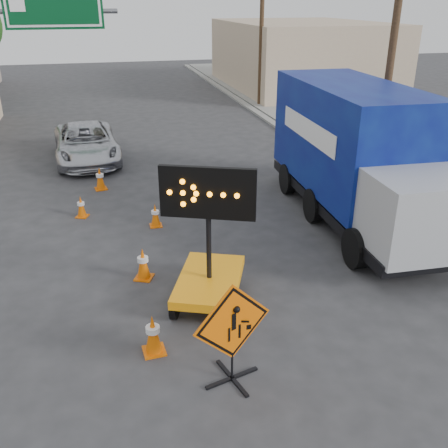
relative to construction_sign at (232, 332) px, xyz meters
name	(u,v)px	position (x,y,z in m)	size (l,w,h in m)	color
ground	(245,419)	(-0.04, -0.94, -1.02)	(100.00, 100.00, 0.00)	#2D2D30
curb_right	(303,143)	(7.16, 14.06, -0.96)	(0.40, 60.00, 0.12)	gray
sidewalk_right	(349,140)	(9.46, 14.06, -0.94)	(4.00, 60.00, 0.15)	gray
building_right_far	(300,55)	(12.96, 29.06, 1.28)	(10.00, 14.00, 4.60)	tan
highway_gantry	(22,25)	(-4.48, 17.01, 4.05)	(6.18, 0.38, 6.90)	slate
utility_pole_near	(393,45)	(7.96, 9.06, 3.67)	(1.80, 0.26, 9.00)	#4C3220
utility_pole_far	(262,25)	(7.96, 23.06, 3.67)	(1.80, 0.26, 9.00)	#4C3220
construction_sign	(232,332)	(0.00, 0.00, 0.00)	(1.42, 1.01, 1.94)	black
arrow_board	(209,273)	(0.17, 2.56, -0.33)	(2.04, 2.51, 3.10)	orange
pickup_truck	(86,143)	(-2.39, 14.00, -0.29)	(2.42, 5.25, 1.46)	silver
box_truck	(355,162)	(5.27, 5.91, 0.75)	(2.91, 8.31, 3.90)	black
cone_a	(153,334)	(-1.23, 1.08, -0.61)	(0.44, 0.44, 0.81)	#E65E04
cone_b	(143,263)	(-1.14, 3.87, -0.62)	(0.54, 0.54, 0.80)	#E65E04
cone_c	(155,215)	(-0.49, 6.79, -0.67)	(0.36, 0.36, 0.69)	#E65E04
cone_d	(81,206)	(-2.59, 8.04, -0.68)	(0.45, 0.45, 0.67)	#E65E04
cone_e	(100,178)	(-1.97, 10.37, -0.62)	(0.46, 0.46, 0.80)	#E65E04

